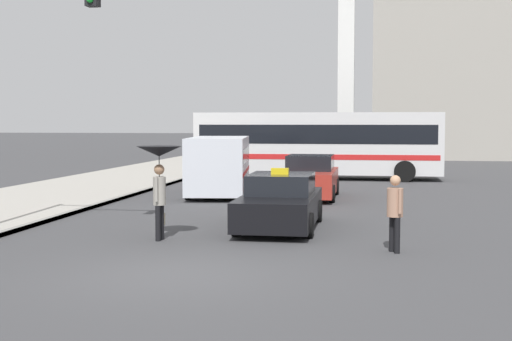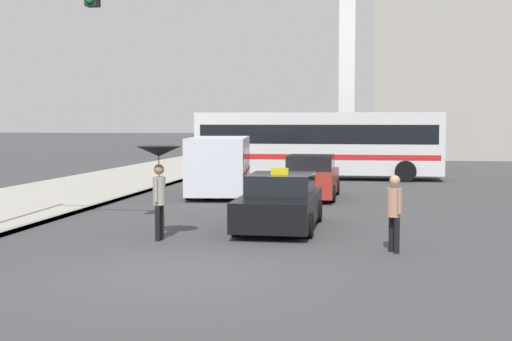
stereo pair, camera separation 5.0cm
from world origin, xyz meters
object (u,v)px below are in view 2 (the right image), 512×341
Objects in this scene: city_bus at (318,142)px; sedan_red at (310,178)px; ambulance_van at (219,163)px; traffic_light at (16,49)px; taxi at (280,203)px; pedestrian_man at (394,207)px; pedestrian_with_umbrella at (159,165)px.

sedan_red is at bearing 2.74° from city_bus.
traffic_light is (-2.59, -10.01, 3.20)m from ambulance_van.
city_bus is (2.98, 8.19, 0.55)m from ambulance_van.
sedan_red is 0.67× the size of traffic_light.
ambulance_van is (-3.38, 0.38, 0.49)m from sedan_red.
taxi is at bearing 89.17° from sedan_red.
city_bus reaches higher than sedan_red.
traffic_light reaches higher than ambulance_van.
ambulance_van is 3.31× the size of pedestrian_man.
sedan_red is 10.59m from pedestrian_man.
taxi is 15.93m from city_bus.
taxi is 3.52m from pedestrian_with_umbrella.
pedestrian_with_umbrella reaches higher than sedan_red.
city_bus reaches higher than pedestrian_with_umbrella.
city_bus is at bearing -88.94° from taxi.
pedestrian_with_umbrella reaches higher than pedestrian_man.
ambulance_van reaches higher than taxi.
ambulance_van is 0.83× the size of traffic_light.
pedestrian_man is 9.32m from traffic_light.
pedestrian_man is at bearing -4.12° from traffic_light.
pedestrian_with_umbrella is at bearing 87.05° from ambulance_van.
city_bus is at bearing -2.55° from pedestrian_with_umbrella.
taxi is at bearing -163.73° from pedestrian_man.
traffic_light is (-8.63, 0.62, 3.44)m from pedestrian_man.
sedan_red is 11.91m from traffic_light.
traffic_light is at bearing 21.46° from taxi.
taxi is at bearing 105.50° from ambulance_van.
ambulance_van is 10.01m from pedestrian_with_umbrella.
sedan_red is 0.37× the size of city_bus.
sedan_red is at bearing -10.78° from pedestrian_with_umbrella.
ambulance_van is 10.82m from traffic_light.
city_bus is at bearing -87.32° from sedan_red.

